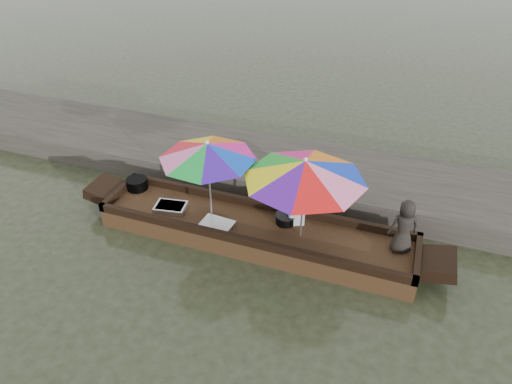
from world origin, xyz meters
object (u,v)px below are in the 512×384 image
(tray_crayfish, at_px, (171,207))
(umbrella_bow, at_px, (209,180))
(tray_scallop, at_px, (217,224))
(charcoal_grill, at_px, (285,219))
(cooking_pot, at_px, (137,184))
(vendor, at_px, (404,227))
(umbrella_stern, at_px, (303,199))
(boat_hull, at_px, (254,232))
(supply_bag, at_px, (296,216))

(tray_crayfish, xyz_separation_m, umbrella_bow, (0.81, 0.08, 0.73))
(tray_crayfish, height_order, tray_scallop, tray_crayfish)
(tray_scallop, bearing_deg, charcoal_grill, 24.17)
(cooking_pot, bearing_deg, vendor, -1.44)
(tray_scallop, distance_m, umbrella_stern, 1.67)
(cooking_pot, distance_m, umbrella_stern, 3.55)
(tray_scallop, bearing_deg, tray_crayfish, 170.58)
(vendor, bearing_deg, cooking_pot, -24.46)
(tray_crayfish, relative_size, vendor, 0.59)
(boat_hull, relative_size, umbrella_stern, 2.83)
(cooking_pot, distance_m, tray_scallop, 2.08)
(supply_bag, bearing_deg, boat_hull, -154.06)
(tray_crayfish, bearing_deg, charcoal_grill, 8.84)
(charcoal_grill, height_order, umbrella_stern, umbrella_stern)
(cooking_pot, height_order, umbrella_stern, umbrella_stern)
(boat_hull, distance_m, tray_scallop, 0.70)
(boat_hull, relative_size, tray_scallop, 9.94)
(tray_crayfish, distance_m, vendor, 4.19)
(vendor, bearing_deg, supply_bag, -27.23)
(cooking_pot, xyz_separation_m, tray_scallop, (2.00, -0.57, -0.08))
(charcoal_grill, xyz_separation_m, umbrella_stern, (0.35, -0.26, 0.69))
(tray_scallop, xyz_separation_m, umbrella_bow, (-0.22, 0.25, 0.74))
(umbrella_bow, bearing_deg, cooking_pot, 169.68)
(boat_hull, relative_size, vendor, 5.82)
(vendor, bearing_deg, tray_crayfish, -19.25)
(supply_bag, bearing_deg, umbrella_bow, -167.69)
(vendor, bearing_deg, umbrella_stern, -16.29)
(tray_crayfish, relative_size, charcoal_grill, 1.64)
(supply_bag, xyz_separation_m, vendor, (1.83, -0.14, 0.36))
(vendor, bearing_deg, boat_hull, -18.58)
(cooking_pot, relative_size, charcoal_grill, 1.20)
(boat_hull, height_order, supply_bag, supply_bag)
(tray_scallop, height_order, charcoal_grill, charcoal_grill)
(tray_crayfish, height_order, umbrella_stern, umbrella_stern)
(tray_crayfish, distance_m, umbrella_stern, 2.61)
(charcoal_grill, bearing_deg, supply_bag, 23.34)
(supply_bag, bearing_deg, cooking_pot, -179.89)
(tray_crayfish, bearing_deg, boat_hull, 2.73)
(tray_scallop, distance_m, umbrella_bow, 0.81)
(cooking_pot, distance_m, umbrella_bow, 1.93)
(vendor, distance_m, umbrella_bow, 3.36)
(cooking_pot, xyz_separation_m, vendor, (5.12, -0.13, 0.38))
(umbrella_stern, bearing_deg, tray_crayfish, -178.21)
(cooking_pot, bearing_deg, tray_scallop, -16.00)
(umbrella_bow, xyz_separation_m, umbrella_stern, (1.69, 0.00, 0.00))
(boat_hull, relative_size, charcoal_grill, 16.34)
(boat_hull, relative_size, cooking_pot, 13.64)
(cooking_pot, distance_m, vendor, 5.14)
(supply_bag, bearing_deg, tray_scallop, -155.94)
(charcoal_grill, bearing_deg, umbrella_bow, -169.18)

